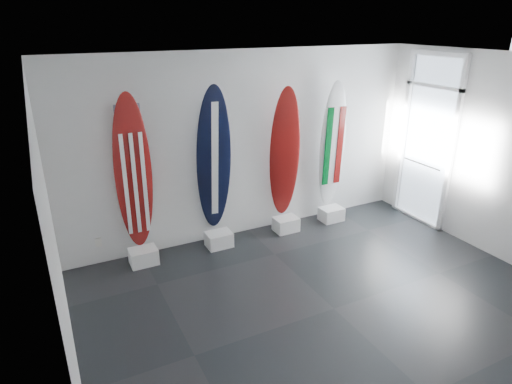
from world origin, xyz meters
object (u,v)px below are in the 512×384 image
surfboard_usa (133,174)px  surfboard_swiss (285,154)px  surfboard_italy (332,146)px  surfboard_navy (214,161)px

surfboard_usa → surfboard_swiss: bearing=1.2°
surfboard_italy → surfboard_swiss: bearing=-178.4°
surfboard_swiss → surfboard_usa: bearing=-164.7°
surfboard_navy → surfboard_swiss: surfboard_navy is taller
surfboard_italy → surfboard_navy: bearing=-178.4°
surfboard_navy → surfboard_italy: (2.19, 0.00, -0.04)m
surfboard_usa → surfboard_italy: 3.40m
surfboard_usa → surfboard_swiss: (2.45, 0.00, -0.04)m
surfboard_usa → surfboard_navy: bearing=1.2°
surfboard_navy → surfboard_italy: 2.19m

